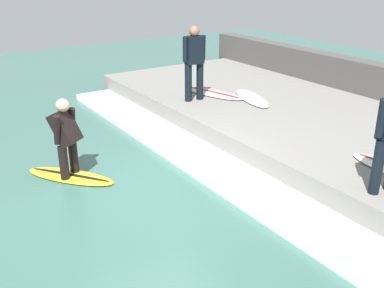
{
  "coord_description": "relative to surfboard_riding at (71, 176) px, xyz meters",
  "views": [
    {
      "loc": [
        -3.19,
        -5.8,
        3.55
      ],
      "look_at": [
        0.67,
        0.0,
        0.7
      ],
      "focal_mm": 42.0,
      "sensor_mm": 36.0,
      "label": 1
    }
  ],
  "objects": [
    {
      "name": "surfer_waiting_near",
      "position": [
        3.56,
        1.39,
        1.43
      ],
      "size": [
        0.58,
        0.28,
        1.72
      ],
      "color": "black",
      "rests_on": "concrete_ledge"
    },
    {
      "name": "surfboard_waiting_near",
      "position": [
        4.23,
        1.53,
        0.49
      ],
      "size": [
        0.99,
        1.82,
        0.07
      ],
      "color": "beige",
      "rests_on": "concrete_ledge"
    },
    {
      "name": "concrete_ledge",
      "position": [
        4.97,
        -1.3,
        0.22
      ],
      "size": [
        4.4,
        12.45,
        0.49
      ],
      "primitive_type": "cube",
      "color": "slate",
      "rests_on": "ground_plane"
    },
    {
      "name": "surfboard_riding",
      "position": [
        0.0,
        0.0,
        0.0
      ],
      "size": [
        1.42,
        1.67,
        0.07
      ],
      "color": "yellow",
      "rests_on": "ground_plane"
    },
    {
      "name": "surfboard_spare",
      "position": [
        4.74,
        0.67,
        0.49
      ],
      "size": [
        1.0,
        1.69,
        0.06
      ],
      "color": "silver",
      "rests_on": "concrete_ledge"
    },
    {
      "name": "wave_foam_crest",
      "position": [
        2.29,
        -1.3,
        0.04
      ],
      "size": [
        0.96,
        11.83,
        0.14
      ],
      "primitive_type": "cube",
      "color": "white",
      "rests_on": "ground_plane"
    },
    {
      "name": "surfer_riding",
      "position": [
        -0.0,
        0.0,
        0.79
      ],
      "size": [
        0.58,
        0.59,
        1.39
      ],
      "color": "black",
      "rests_on": "surfboard_riding"
    },
    {
      "name": "ground_plane",
      "position": [
        1.04,
        -1.3,
        -0.03
      ],
      "size": [
        28.0,
        28.0,
        0.0
      ],
      "primitive_type": "plane",
      "color": "#386056"
    }
  ]
}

